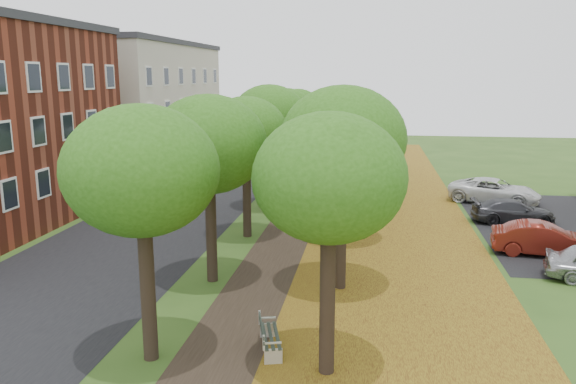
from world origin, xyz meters
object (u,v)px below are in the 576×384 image
(car_grey, at_px, (513,211))
(car_white, at_px, (494,191))
(car_red, at_px, (544,239))
(bench, at_px, (269,336))

(car_grey, height_order, car_white, car_white)
(car_white, bearing_deg, car_red, -160.12)
(car_white, bearing_deg, bench, 173.45)
(car_red, distance_m, car_grey, 5.45)
(car_red, bearing_deg, bench, 142.74)
(bench, bearing_deg, car_red, -60.30)
(bench, height_order, car_grey, car_grey)
(car_grey, bearing_deg, car_white, -3.08)
(car_red, relative_size, car_grey, 1.01)
(car_grey, bearing_deg, car_red, 177.02)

